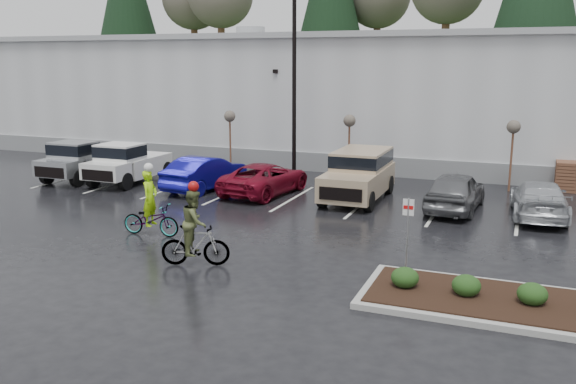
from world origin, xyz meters
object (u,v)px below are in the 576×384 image
at_px(pickup_silver, 87,159).
at_px(pickup_white, 132,162).
at_px(car_grey, 455,191).
at_px(pallet_stack_a, 570,176).
at_px(sapling_west, 230,119).
at_px(suv_tan, 358,176).
at_px(lamppost, 294,62).
at_px(car_blue, 205,173).
at_px(cyclist_hivis, 151,213).
at_px(cyclist_olive, 195,235).
at_px(sapling_east, 513,131).
at_px(fire_lane_sign, 408,227).
at_px(car_far_silver, 539,199).
at_px(car_red, 265,178).
at_px(sapling_mid, 349,124).

bearing_deg(pickup_silver, pickup_white, 4.22).
bearing_deg(car_grey, pickup_white, 3.28).
relative_size(pallet_stack_a, pickup_white, 0.26).
bearing_deg(sapling_west, suv_tan, -27.38).
height_order(lamppost, car_blue, lamppost).
height_order(cyclist_hivis, cyclist_olive, same).
bearing_deg(sapling_west, car_blue, -76.86).
xyz_separation_m(sapling_east, cyclist_hivis, (-10.95, -11.93, -1.97)).
xyz_separation_m(fire_lane_sign, car_far_silver, (3.39, 8.30, -0.72)).
height_order(lamppost, car_red, lamppost).
relative_size(sapling_west, car_red, 0.65).
xyz_separation_m(lamppost, car_far_silver, (11.19, -3.50, -5.00)).
bearing_deg(lamppost, pallet_stack_a, 9.09).
relative_size(sapling_mid, car_red, 0.65).
height_order(sapling_west, car_blue, sapling_west).
xyz_separation_m(sapling_west, pickup_white, (-3.08, -4.40, -1.75)).
distance_m(car_red, car_grey, 8.15).
relative_size(suv_tan, cyclist_olive, 2.06).
bearing_deg(car_blue, cyclist_hivis, 112.72).
bearing_deg(lamppost, suv_tan, -37.92).
xyz_separation_m(pickup_silver, car_red, (9.63, 0.04, -0.29)).
bearing_deg(pallet_stack_a, fire_lane_sign, -108.81).
height_order(car_grey, cyclist_hivis, cyclist_hivis).
distance_m(sapling_west, pickup_silver, 7.47).
bearing_deg(sapling_west, sapling_mid, 0.00).
distance_m(fire_lane_sign, pickup_silver, 19.28).
bearing_deg(car_blue, sapling_west, -69.27).
distance_m(car_red, cyclist_hivis, 7.44).
bearing_deg(pallet_stack_a, pickup_white, -164.60).
distance_m(sapling_west, cyclist_hivis, 12.47).
distance_m(car_blue, car_far_silver, 14.10).
height_order(fire_lane_sign, cyclist_hivis, cyclist_hivis).
bearing_deg(car_blue, suv_tan, -168.41).
relative_size(sapling_west, sapling_mid, 1.00).
bearing_deg(cyclist_hivis, cyclist_olive, -130.13).
bearing_deg(suv_tan, pickup_silver, -178.40).
relative_size(cyclist_hivis, cyclist_olive, 1.00).
distance_m(sapling_west, pallet_stack_a, 16.66).
relative_size(car_grey, cyclist_hivis, 1.84).
relative_size(sapling_west, cyclist_olive, 1.29).
relative_size(lamppost, sapling_west, 2.88).
bearing_deg(fire_lane_sign, pickup_white, 150.54).
distance_m(car_blue, cyclist_hivis, 7.50).
relative_size(sapling_west, fire_lane_sign, 1.45).
distance_m(suv_tan, cyclist_hivis, 9.24).
bearing_deg(car_grey, car_red, 3.76).
bearing_deg(car_far_silver, car_red, -3.66).
xyz_separation_m(sapling_west, pallet_stack_a, (16.50, 1.00, -2.05)).
distance_m(pickup_silver, cyclist_olive, 15.01).
relative_size(sapling_west, pickup_white, 0.62).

